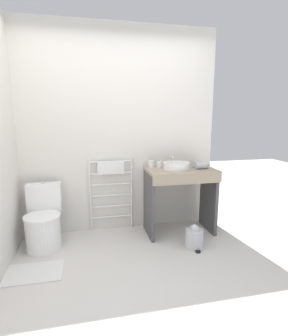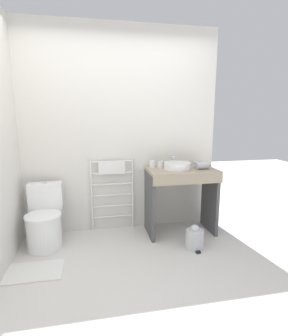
# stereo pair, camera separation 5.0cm
# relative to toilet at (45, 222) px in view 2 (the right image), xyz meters

# --- Properties ---
(ground_plane) EXTENTS (12.00, 12.00, 0.00)m
(ground_plane) POSITION_rel_toilet_xyz_m (0.90, -1.05, -0.29)
(ground_plane) COLOR silver
(wall_back) EXTENTS (2.62, 0.12, 2.60)m
(wall_back) POSITION_rel_toilet_xyz_m (0.90, 0.41, 1.01)
(wall_back) COLOR silver
(wall_back) RESTS_ON ground_plane
(toilet) EXTENTS (0.40, 0.52, 0.72)m
(toilet) POSITION_rel_toilet_xyz_m (0.00, 0.00, 0.00)
(toilet) COLOR white
(toilet) RESTS_ON ground_plane
(towel_radiator) EXTENTS (0.57, 0.06, 0.96)m
(towel_radiator) POSITION_rel_toilet_xyz_m (0.81, 0.30, 0.38)
(towel_radiator) COLOR white
(towel_radiator) RESTS_ON ground_plane
(vanity_counter) EXTENTS (0.85, 0.54, 0.85)m
(vanity_counter) POSITION_rel_toilet_xyz_m (1.66, 0.03, 0.28)
(vanity_counter) COLOR gray
(vanity_counter) RESTS_ON ground_plane
(sink_basin) EXTENTS (0.33, 0.33, 0.08)m
(sink_basin) POSITION_rel_toilet_xyz_m (1.60, 0.04, 0.60)
(sink_basin) COLOR white
(sink_basin) RESTS_ON vanity_counter
(faucet) EXTENTS (0.02, 0.10, 0.14)m
(faucet) POSITION_rel_toilet_xyz_m (1.60, 0.22, 0.65)
(faucet) COLOR silver
(faucet) RESTS_ON vanity_counter
(cup_near_wall) EXTENTS (0.07, 0.07, 0.09)m
(cup_near_wall) POSITION_rel_toilet_xyz_m (1.33, 0.22, 0.60)
(cup_near_wall) COLOR white
(cup_near_wall) RESTS_ON vanity_counter
(cup_near_edge) EXTENTS (0.07, 0.07, 0.08)m
(cup_near_edge) POSITION_rel_toilet_xyz_m (1.42, 0.17, 0.60)
(cup_near_edge) COLOR white
(cup_near_edge) RESTS_ON vanity_counter
(hair_dryer) EXTENTS (0.20, 0.19, 0.09)m
(hair_dryer) POSITION_rel_toilet_xyz_m (1.92, -0.01, 0.60)
(hair_dryer) COLOR #B7B7BC
(hair_dryer) RESTS_ON vanity_counter
(trash_bin) EXTENTS (0.21, 0.24, 0.29)m
(trash_bin) POSITION_rel_toilet_xyz_m (1.69, -0.40, -0.17)
(trash_bin) COLOR silver
(trash_bin) RESTS_ON ground_plane
(bath_mat) EXTENTS (0.56, 0.36, 0.01)m
(bath_mat) POSITION_rel_toilet_xyz_m (-0.04, -0.54, -0.28)
(bath_mat) COLOR silver
(bath_mat) RESTS_ON ground_plane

